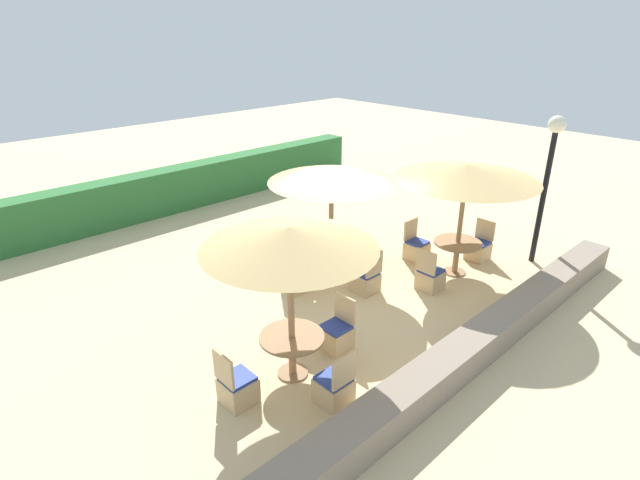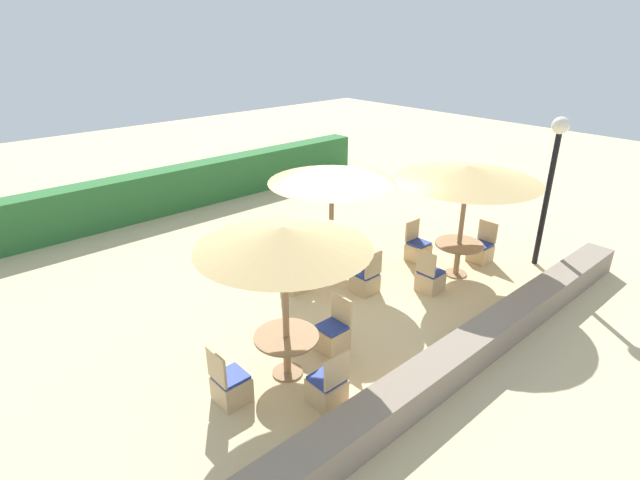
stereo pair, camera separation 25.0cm
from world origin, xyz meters
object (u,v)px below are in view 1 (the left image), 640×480
patio_chair_front_right_north (416,248)px  patio_chair_front_right_east (479,249)px  patio_chair_front_right_west (430,278)px  patio_chair_center_west (295,279)px  parasol_front_left (289,238)px  parasol_front_right (466,172)px  patio_chair_center_north (297,248)px  round_table_front_right (457,249)px  patio_chair_front_left_west (237,387)px  lamp_post (550,162)px  parasol_center (332,175)px  patio_chair_front_left_east (337,334)px  patio_chair_front_left_south (334,388)px  round_table_center (331,249)px  patio_chair_center_south (366,280)px  round_table_front_left (292,345)px

patio_chair_front_right_north → patio_chair_front_right_east: same height
patio_chair_front_right_west → patio_chair_center_west: bearing=-132.1°
parasol_front_left → parasol_front_right: (4.85, 0.17, -0.04)m
patio_chair_center_north → round_table_front_right: bearing=125.2°
patio_chair_front_left_west → patio_chair_front_right_west: bearing=90.8°
lamp_post → parasol_center: size_ratio=1.27×
patio_chair_front_right_west → patio_chair_front_right_north: size_ratio=1.00×
patio_chair_front_left_east → parasol_front_right: 4.37m
parasol_center → patio_chair_front_right_east: bearing=-31.0°
lamp_post → patio_chair_front_right_north: lamp_post is taller
patio_chair_center_north → parasol_center: bearing=91.1°
patio_chair_front_left_south → patio_chair_front_right_north: (4.78, 2.11, 0.00)m
round_table_center → patio_chair_front_right_east: 3.54m
parasol_front_left → round_table_center: 3.86m
patio_chair_center_north → parasol_front_right: parasol_front_right is taller
patio_chair_front_right_west → patio_chair_front_left_south: bearing=-74.7°
patio_chair_center_south → patio_chair_front_right_west: same height
parasol_front_left → round_table_center: parasol_front_left is taller
parasol_front_left → patio_chair_front_left_west: (-1.00, 0.06, -2.06)m
patio_chair_front_right_north → patio_chair_front_right_east: 1.45m
round_table_front_left → patio_chair_front_left_west: 1.04m
parasol_front_right → patio_chair_front_right_west: 2.27m
round_table_front_right → round_table_center: bearing=138.0°
patio_chair_front_left_south → parasol_center: parasol_center is taller
patio_chair_front_left_east → lamp_post: bearing=-97.3°
parasol_front_left → parasol_front_right: size_ratio=0.86×
lamp_post → patio_chair_center_south: size_ratio=3.57×
patio_chair_center_west → parasol_front_right: size_ratio=0.31×
lamp_post → patio_chair_front_left_south: bearing=-178.4°
patio_chair_center_south → round_table_front_right: (2.06, -0.78, 0.31)m
patio_chair_front_left_west → patio_chair_front_right_east: same height
round_table_center → parasol_front_right: size_ratio=0.38×
lamp_post → parasol_front_right: bearing=153.8°
patio_chair_front_left_west → round_table_front_right: 5.86m
round_table_front_left → patio_chair_front_left_south: size_ratio=1.08×
lamp_post → parasol_front_right: (-1.82, 0.90, -0.07)m
lamp_post → patio_chair_front_left_east: 6.10m
lamp_post → parasol_front_right: 2.03m
patio_chair_front_left_east → patio_chair_front_right_west: 2.84m
parasol_front_right → patio_chair_front_left_south: bearing=-167.3°
round_table_front_right → patio_chair_center_north: bearing=125.2°
patio_chair_front_right_east → patio_chair_center_south: bearing=75.9°
round_table_front_left → patio_chair_front_right_west: (3.82, 0.13, -0.28)m
parasol_front_left → patio_chair_front_left_east: bearing=0.6°
patio_chair_center_west → patio_chair_center_south: 1.46m
patio_chair_front_left_south → patio_chair_front_right_north: same height
patio_chair_center_north → patio_chair_front_right_north: 2.76m
parasol_front_left → patio_chair_center_south: (2.79, 0.95, -2.06)m
lamp_post → round_table_center: (-3.86, 2.73, -1.75)m
parasol_front_left → patio_chair_front_right_north: size_ratio=2.74×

